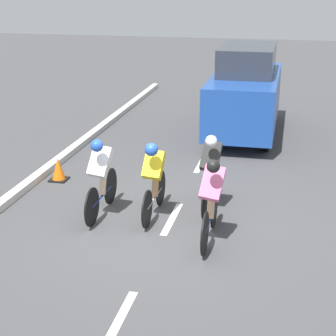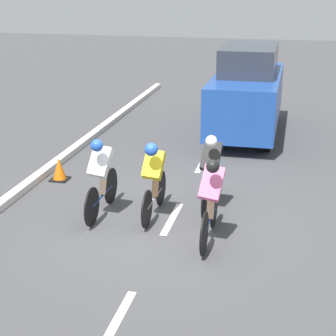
% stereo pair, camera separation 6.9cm
% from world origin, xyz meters
% --- Properties ---
extents(ground_plane, '(60.00, 60.00, 0.00)m').
position_xyz_m(ground_plane, '(0.00, 0.00, 0.00)').
color(ground_plane, '#424244').
extents(lane_stripe_near, '(0.12, 1.40, 0.01)m').
position_xyz_m(lane_stripe_near, '(0.00, 2.98, 0.00)').
color(lane_stripe_near, white).
rests_on(lane_stripe_near, ground).
extents(lane_stripe_mid, '(0.12, 1.40, 0.01)m').
position_xyz_m(lane_stripe_mid, '(0.00, -0.22, 0.00)').
color(lane_stripe_mid, white).
rests_on(lane_stripe_mid, ground).
extents(lane_stripe_far, '(0.12, 1.40, 0.01)m').
position_xyz_m(lane_stripe_far, '(0.00, -3.42, 0.00)').
color(lane_stripe_far, white).
rests_on(lane_stripe_far, ground).
extents(curb, '(0.20, 23.77, 0.14)m').
position_xyz_m(curb, '(3.20, -0.22, 0.07)').
color(curb, beige).
rests_on(curb, ground).
extents(cyclist_pink, '(0.40, 1.72, 1.49)m').
position_xyz_m(cyclist_pink, '(-0.79, 0.53, 0.77)').
color(cyclist_pink, black).
rests_on(cyclist_pink, ground).
extents(cyclist_yellow, '(0.36, 1.69, 1.45)m').
position_xyz_m(cyclist_yellow, '(0.33, -0.22, 0.77)').
color(cyclist_yellow, black).
rests_on(cyclist_yellow, ground).
extents(cyclist_white, '(0.39, 1.72, 1.50)m').
position_xyz_m(cyclist_white, '(1.26, -0.09, 0.78)').
color(cyclist_white, black).
rests_on(cyclist_white, ground).
extents(cyclist_black, '(0.38, 1.70, 1.49)m').
position_xyz_m(cyclist_black, '(-0.58, -0.81, 0.76)').
color(cyclist_black, black).
rests_on(cyclist_black, ground).
extents(support_car, '(1.70, 4.53, 2.35)m').
position_xyz_m(support_car, '(-0.72, -6.15, 1.16)').
color(support_car, black).
rests_on(support_car, ground).
extents(traffic_cone, '(0.36, 0.36, 0.49)m').
position_xyz_m(traffic_cone, '(2.75, -1.64, 0.24)').
color(traffic_cone, black).
rests_on(traffic_cone, ground).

